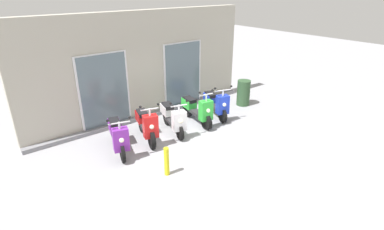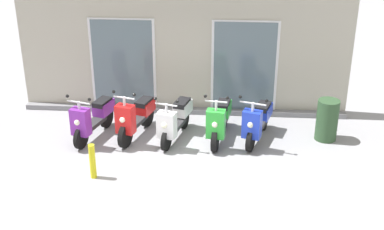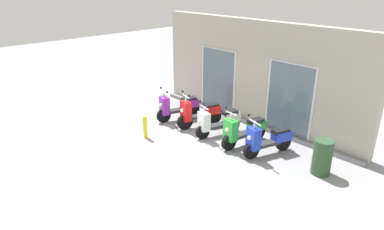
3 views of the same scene
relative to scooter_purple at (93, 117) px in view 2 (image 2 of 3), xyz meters
name	(u,v)px [view 2 (image 2 of 3)]	position (x,y,z in m)	size (l,w,h in m)	color
ground_plane	(171,171)	(1.84, -1.32, -0.49)	(40.00, 40.00, 0.00)	#939399
storefront_facade	(184,46)	(1.84, 1.71, 1.13)	(7.79, 0.50, 3.37)	#B2AD9E
scooter_purple	(93,117)	(0.00, 0.00, 0.00)	(0.77, 1.55, 1.18)	black
scooter_red	(136,117)	(0.92, 0.12, -0.01)	(0.74, 1.59, 1.25)	black
scooter_white	(175,119)	(1.79, 0.07, -0.01)	(0.72, 1.55, 1.16)	black
scooter_green	(220,120)	(2.75, 0.13, -0.03)	(0.58, 1.64, 1.24)	black
scooter_blue	(258,121)	(3.57, 0.14, -0.02)	(0.80, 1.51, 1.20)	black
trash_bin	(327,120)	(5.07, 0.30, -0.03)	(0.47, 0.47, 0.92)	#2D4C2D
curb_bollard	(93,161)	(0.39, -1.66, -0.14)	(0.12, 0.12, 0.70)	yellow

